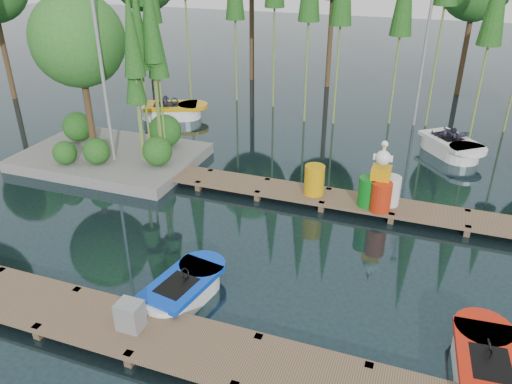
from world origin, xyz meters
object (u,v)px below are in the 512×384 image
(boat_red, at_px, (486,365))
(drum_cluster, at_px, (380,188))
(boat_blue, at_px, (184,289))
(island, at_px, (97,72))
(yellow_barrel, at_px, (314,180))
(utility_cabinet, at_px, (130,315))
(boat_yellow_far, at_px, (173,111))

(boat_red, xyz_separation_m, drum_cluster, (-2.71, 5.42, 0.65))
(boat_red, bearing_deg, drum_cluster, 112.12)
(boat_blue, distance_m, drum_cluster, 6.45)
(island, distance_m, boat_red, 14.44)
(boat_blue, bearing_deg, yellow_barrel, 83.70)
(boat_blue, xyz_separation_m, utility_cabinet, (-0.38, -1.51, 0.37))
(island, height_order, boat_yellow_far, island)
(boat_blue, relative_size, utility_cabinet, 4.23)
(island, xyz_separation_m, boat_red, (12.62, -6.36, -2.94))
(boat_red, distance_m, boat_yellow_far, 17.01)
(island, height_order, boat_blue, island)
(boat_yellow_far, height_order, utility_cabinet, boat_yellow_far)
(boat_red, bearing_deg, boat_yellow_far, 133.70)
(boat_blue, bearing_deg, drum_cluster, 66.20)
(island, height_order, drum_cluster, island)
(boat_blue, distance_m, yellow_barrel, 5.74)
(drum_cluster, bearing_deg, boat_blue, -123.71)
(boat_blue, xyz_separation_m, drum_cluster, (3.56, 5.34, 0.66))
(utility_cabinet, bearing_deg, yellow_barrel, 74.27)
(yellow_barrel, relative_size, drum_cluster, 0.46)
(yellow_barrel, distance_m, drum_cluster, 1.97)
(boat_blue, distance_m, utility_cabinet, 1.60)
(drum_cluster, bearing_deg, island, 174.56)
(boat_yellow_far, relative_size, yellow_barrel, 3.56)
(yellow_barrel, bearing_deg, boat_red, -49.98)
(boat_blue, bearing_deg, island, 145.22)
(drum_cluster, bearing_deg, yellow_barrel, 175.53)
(boat_yellow_far, bearing_deg, utility_cabinet, -67.02)
(boat_red, bearing_deg, yellow_barrel, 125.54)
(utility_cabinet, bearing_deg, boat_yellow_far, 115.28)
(boat_blue, distance_m, boat_yellow_far, 12.96)
(island, relative_size, boat_yellow_far, 2.07)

